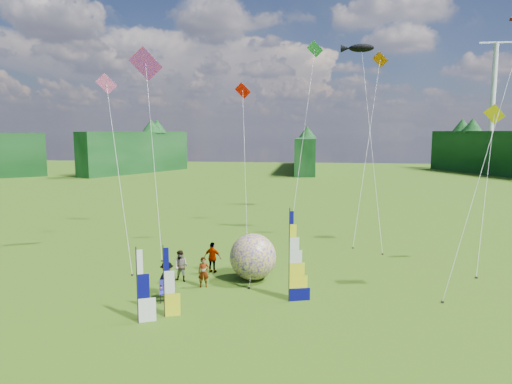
# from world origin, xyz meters

# --- Properties ---
(ground) EXTENTS (220.00, 220.00, 0.00)m
(ground) POSITION_xyz_m (0.00, 0.00, 0.00)
(ground) COLOR #395411
(ground) RESTS_ON ground
(treeline_ring) EXTENTS (210.00, 210.00, 8.00)m
(treeline_ring) POSITION_xyz_m (0.00, 0.00, 4.00)
(treeline_ring) COLOR #205323
(treeline_ring) RESTS_ON ground
(turbine_right) EXTENTS (8.00, 1.20, 30.00)m
(turbine_right) POSITION_xyz_m (45.00, 102.00, 15.00)
(turbine_right) COLOR silver
(turbine_right) RESTS_ON ground
(feather_banner_main) EXTENTS (1.23, 0.44, 4.62)m
(feather_banner_main) POSITION_xyz_m (0.72, 3.65, 2.31)
(feather_banner_main) COLOR #08085F
(feather_banner_main) RESTS_ON ground
(side_banner_left) EXTENTS (0.90, 0.39, 3.28)m
(side_banner_left) POSITION_xyz_m (-4.86, 0.95, 1.64)
(side_banner_left) COLOR yellow
(side_banner_left) RESTS_ON ground
(side_banner_far) EXTENTS (0.95, 0.50, 3.37)m
(side_banner_far) POSITION_xyz_m (-5.81, 0.13, 1.69)
(side_banner_far) COLOR white
(side_banner_far) RESTS_ON ground
(bol_inflatable) EXTENTS (3.55, 3.55, 2.68)m
(bol_inflatable) POSITION_xyz_m (-1.55, 6.86, 1.34)
(bol_inflatable) COLOR #2A1796
(bol_inflatable) RESTS_ON ground
(spectator_a) EXTENTS (0.70, 0.57, 1.67)m
(spectator_a) POSITION_xyz_m (-4.07, 5.21, 0.84)
(spectator_a) COLOR #66594C
(spectator_a) RESTS_ON ground
(spectator_b) EXTENTS (0.94, 0.58, 1.81)m
(spectator_b) POSITION_xyz_m (-5.57, 5.94, 0.91)
(spectator_b) COLOR #66594C
(spectator_b) RESTS_ON ground
(spectator_c) EXTENTS (0.84, 1.28, 1.85)m
(spectator_c) POSITION_xyz_m (-5.58, 3.51, 0.93)
(spectator_c) COLOR #66594C
(spectator_c) RESTS_ON ground
(spectator_d) EXTENTS (1.18, 0.68, 1.89)m
(spectator_d) POSITION_xyz_m (-4.14, 7.79, 0.94)
(spectator_d) COLOR #66594C
(spectator_d) RESTS_ON ground
(camp_chair) EXTENTS (0.76, 0.76, 1.06)m
(camp_chair) POSITION_xyz_m (-5.48, 2.84, 0.53)
(camp_chair) COLOR navy
(camp_chair) RESTS_ON ground
(kite_whale) EXTENTS (7.69, 15.94, 17.67)m
(kite_whale) POSITION_xyz_m (6.35, 19.68, 8.83)
(kite_whale) COLOR black
(kite_whale) RESTS_ON ground
(kite_rainbow_delta) EXTENTS (9.82, 12.14, 15.79)m
(kite_rainbow_delta) POSITION_xyz_m (-9.56, 12.93, 7.90)
(kite_rainbow_delta) COLOR #F41F00
(kite_rainbow_delta) RESTS_ON ground
(kite_parafoil) EXTENTS (8.79, 9.51, 16.50)m
(kite_parafoil) POSITION_xyz_m (11.13, 7.57, 8.25)
(kite_parafoil) COLOR red
(kite_parafoil) RESTS_ON ground
(small_kite_red) EXTENTS (4.02, 8.74, 12.96)m
(small_kite_red) POSITION_xyz_m (-3.40, 15.93, 6.48)
(small_kite_red) COLOR red
(small_kite_red) RESTS_ON ground
(small_kite_orange) EXTENTS (7.28, 11.28, 15.81)m
(small_kite_orange) POSITION_xyz_m (6.06, 18.90, 7.91)
(small_kite_orange) COLOR #E26500
(small_kite_orange) RESTS_ON ground
(small_kite_yellow) EXTENTS (5.61, 9.25, 10.89)m
(small_kite_yellow) POSITION_xyz_m (12.79, 12.05, 5.44)
(small_kite_yellow) COLOR #F2D100
(small_kite_yellow) RESTS_ON ground
(small_kite_pink) EXTENTS (7.84, 8.60, 12.86)m
(small_kite_pink) POSITION_xyz_m (-10.45, 8.98, 6.43)
(small_kite_pink) COLOR #E45798
(small_kite_pink) RESTS_ON ground
(small_kite_green) EXTENTS (6.13, 13.76, 18.15)m
(small_kite_green) POSITION_xyz_m (0.85, 23.91, 9.07)
(small_kite_green) COLOR green
(small_kite_green) RESTS_ON ground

